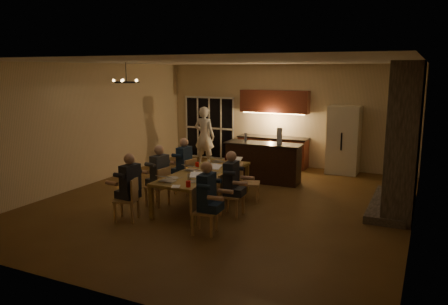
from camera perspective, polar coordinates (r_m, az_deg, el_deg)
floor at (r=10.19m, az=0.10°, el=-6.54°), size 9.00×9.00×0.00m
back_wall at (r=14.02m, az=8.07°, el=4.81°), size 8.00×0.04×3.20m
left_wall at (r=12.10m, az=-17.40°, el=3.49°), size 0.04×9.00×3.20m
right_wall at (r=8.91m, az=24.18°, el=0.57°), size 0.04×9.00×3.20m
ceiling at (r=9.73m, az=0.11°, el=11.88°), size 8.00×9.00×0.04m
french_doors at (r=15.06m, az=-1.90°, el=3.22°), size 1.86×0.08×2.10m
fireplace at (r=10.10m, az=22.57°, el=1.80°), size 0.58×2.50×3.20m
kitchenette at (r=13.86m, az=6.45°, el=3.12°), size 2.24×0.68×2.40m
refrigerator at (r=13.29m, az=15.35°, el=1.60°), size 0.90×0.68×2.00m
dining_table at (r=10.01m, az=-2.61°, el=-4.63°), size 1.10×2.89×0.75m
bar_island at (r=11.94m, az=5.13°, el=-1.31°), size 2.11×0.76×1.08m
chair_left_near at (r=9.12m, az=-12.64°, el=-5.98°), size 0.55×0.55×0.89m
chair_left_mid at (r=9.96m, az=-8.70°, el=-4.41°), size 0.48×0.48×0.89m
chair_left_far at (r=10.84m, az=-5.15°, el=-3.08°), size 0.50×0.50×0.89m
chair_right_near at (r=8.21m, az=-2.51°, el=-7.61°), size 0.51×0.51×0.89m
chair_right_mid at (r=9.18m, az=1.06°, el=-5.59°), size 0.44×0.44×0.89m
chair_right_far at (r=10.19m, az=3.43°, el=-3.95°), size 0.55×0.55×0.89m
person_left_near at (r=9.09m, az=-12.12°, el=-4.41°), size 0.66×0.66×1.38m
person_right_near at (r=8.15m, az=-2.27°, el=-5.93°), size 0.63×0.63×1.38m
person_left_mid at (r=9.94m, az=-8.38°, el=-2.97°), size 0.68×0.68×1.38m
person_right_mid at (r=9.15m, az=0.94°, el=-4.07°), size 0.64×0.64×1.38m
person_left_far at (r=10.91m, az=-5.20°, el=-1.66°), size 0.62×0.62×1.38m
standing_person at (r=13.94m, az=-2.58°, el=2.16°), size 0.69×0.46×1.89m
chandelier at (r=10.30m, az=-12.63°, el=8.95°), size 0.59×0.59×0.03m
laptop_a at (r=9.13m, az=-7.41°, el=-3.06°), size 0.32×0.28×0.23m
laptop_b at (r=9.03m, az=-3.54°, el=-3.14°), size 0.40×0.38×0.23m
laptop_c at (r=10.06m, az=-4.12°, el=-1.71°), size 0.35×0.32×0.23m
laptop_d at (r=9.80m, az=-1.58°, el=-2.02°), size 0.34×0.30×0.23m
laptop_e at (r=10.98m, az=-0.82°, el=-0.62°), size 0.41×0.39×0.23m
laptop_f at (r=10.63m, az=1.30°, el=-1.00°), size 0.34×0.30×0.23m
mug_front at (r=9.59m, az=-3.85°, el=-2.71°), size 0.08×0.08×0.10m
mug_mid at (r=10.33m, az=-1.09°, el=-1.71°), size 0.07×0.07×0.10m
mug_back at (r=10.72m, az=-2.01°, el=-1.25°), size 0.07×0.07×0.10m
redcup_near at (r=8.67m, az=-4.69°, el=-4.12°), size 0.09×0.09×0.12m
redcup_mid at (r=10.39m, az=-3.53°, el=-1.59°), size 0.09×0.09×0.12m
redcup_far at (r=11.16m, az=1.35°, el=-0.71°), size 0.08×0.08×0.12m
can_silver at (r=9.24m, az=-4.59°, el=-3.17°), size 0.07×0.07×0.12m
can_cola at (r=11.15m, az=0.26°, el=-0.72°), size 0.06×0.06×0.12m
plate_near at (r=9.29m, az=-1.99°, el=-3.40°), size 0.24×0.24×0.02m
plate_left at (r=9.38m, az=-6.78°, el=-3.33°), size 0.27×0.27×0.02m
plate_far at (r=10.40m, az=1.63°, el=-1.86°), size 0.28×0.28×0.02m
notepad at (r=8.71m, az=-6.33°, el=-4.44°), size 0.24×0.27×0.01m
bar_bottle at (r=12.04m, az=2.84°, el=2.02°), size 0.07×0.07×0.24m
bar_blender at (r=11.68m, az=7.26°, el=2.15°), size 0.17×0.17×0.43m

